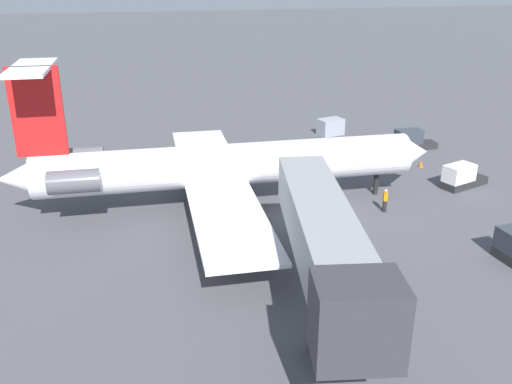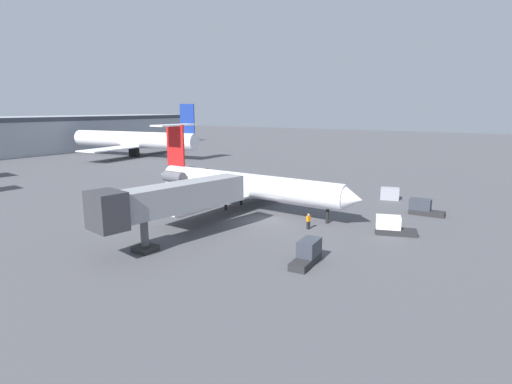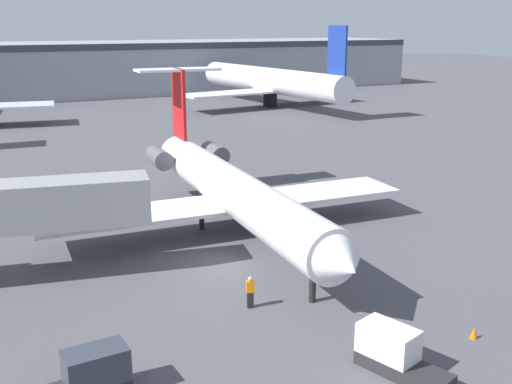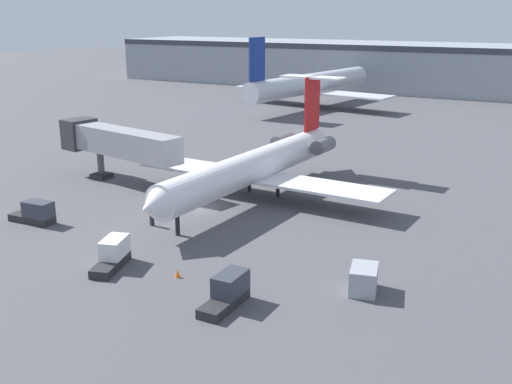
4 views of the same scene
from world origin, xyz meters
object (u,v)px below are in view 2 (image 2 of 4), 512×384
object	(u,v)px
baggage_tug_trailing	(392,226)
baggage_tug_spare	(308,253)
regional_jet	(241,184)
ground_crew_marshaller	(308,221)
traffic_cone_near	(398,220)
parked_airliner_west_mid	(134,140)
jet_bridge	(165,201)
cargo_container_uld	(390,194)
baggage_tug_lead	(423,208)

from	to	relation	value
baggage_tug_trailing	baggage_tug_spare	distance (m)	12.32
regional_jet	ground_crew_marshaller	world-z (taller)	regional_jet
traffic_cone_near	parked_airliner_west_mid	bearing A→B (deg)	69.43
regional_jet	traffic_cone_near	bearing A→B (deg)	-77.30
regional_jet	traffic_cone_near	world-z (taller)	regional_jet
jet_bridge	cargo_container_uld	xyz separation A→B (m)	(31.10, -12.35, -3.44)
baggage_tug_spare	cargo_container_uld	world-z (taller)	baggage_tug_spare
baggage_tug_spare	regional_jet	bearing A→B (deg)	50.60
ground_crew_marshaller	baggage_tug_spare	xyz separation A→B (m)	(-8.87, -4.12, -0.02)
parked_airliner_west_mid	ground_crew_marshaller	bearing A→B (deg)	-118.06
baggage_tug_spare	parked_airliner_west_mid	distance (m)	84.27
baggage_tug_trailing	cargo_container_uld	xyz separation A→B (m)	(16.46, 4.49, -0.02)
regional_jet	baggage_tug_trailing	xyz separation A→B (m)	(-0.85, -19.08, -2.36)
traffic_cone_near	parked_airliner_west_mid	distance (m)	79.71
jet_bridge	parked_airliner_west_mid	world-z (taller)	parked_airliner_west_mid
jet_bridge	ground_crew_marshaller	xyz separation A→B (m)	(11.79, -8.95, -3.41)
regional_jet	baggage_tug_spare	bearing A→B (deg)	-129.40
baggage_tug_trailing	traffic_cone_near	size ratio (longest dim) A/B	7.70
jet_bridge	parked_airliner_west_mid	bearing A→B (deg)	50.74
ground_crew_marshaller	baggage_tug_trailing	world-z (taller)	baggage_tug_trailing
baggage_tug_spare	cargo_container_uld	size ratio (longest dim) A/B	1.45
baggage_tug_spare	traffic_cone_near	distance (m)	17.05
parked_airliner_west_mid	baggage_tug_lead	bearing A→B (deg)	-106.80
cargo_container_uld	traffic_cone_near	bearing A→B (deg)	-161.16
regional_jet	cargo_container_uld	size ratio (longest dim) A/B	10.87
jet_bridge	baggage_tug_lead	size ratio (longest dim) A/B	4.00
jet_bridge	baggage_tug_trailing	bearing A→B (deg)	-49.01
cargo_container_uld	parked_airliner_west_mid	xyz separation A→B (m)	(16.52, 70.63, 3.58)
baggage_tug_lead	cargo_container_uld	world-z (taller)	baggage_tug_lead
traffic_cone_near	baggage_tug_trailing	bearing A→B (deg)	-173.36
regional_jet	baggage_tug_trailing	world-z (taller)	regional_jet
traffic_cone_near	parked_airliner_west_mid	size ratio (longest dim) A/B	0.01
baggage_tug_lead	traffic_cone_near	xyz separation A→B (m)	(-4.94, 1.73, -0.56)
baggage_tug_spare	ground_crew_marshaller	bearing A→B (deg)	24.89
regional_jet	baggage_tug_spare	xyz separation A→B (m)	(-12.57, -15.30, -2.36)
baggage_tug_trailing	parked_airliner_west_mid	size ratio (longest dim) A/B	0.11
jet_bridge	parked_airliner_west_mid	size ratio (longest dim) A/B	0.42
baggage_tug_trailing	traffic_cone_near	xyz separation A→B (m)	(5.02, 0.58, -0.56)
ground_crew_marshaller	cargo_container_uld	distance (m)	19.61
jet_bridge	baggage_tug_lead	bearing A→B (deg)	-36.19
ground_crew_marshaller	baggage_tug_spare	size ratio (longest dim) A/B	0.41
ground_crew_marshaller	traffic_cone_near	xyz separation A→B (m)	(7.87, -7.31, -0.58)
regional_jet	baggage_tug_trailing	distance (m)	19.24
ground_crew_marshaller	parked_airliner_west_mid	bearing A→B (deg)	61.94
baggage_tug_lead	parked_airliner_west_mid	world-z (taller)	parked_airliner_west_mid
jet_bridge	baggage_tug_spare	bearing A→B (deg)	-77.43
ground_crew_marshaller	cargo_container_uld	size ratio (longest dim) A/B	0.60
baggage_tug_lead	cargo_container_uld	bearing A→B (deg)	40.92
regional_jet	baggage_tug_lead	world-z (taller)	regional_jet
jet_bridge	baggage_tug_lead	world-z (taller)	jet_bridge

